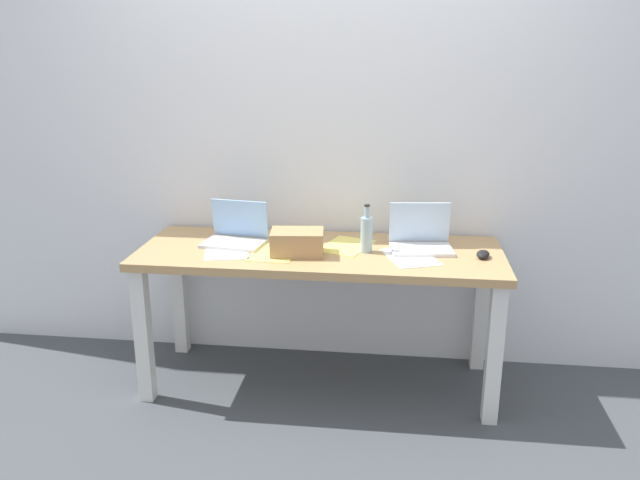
{
  "coord_description": "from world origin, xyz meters",
  "views": [
    {
      "loc": [
        0.37,
        -2.99,
        1.71
      ],
      "look_at": [
        0.0,
        0.0,
        0.78
      ],
      "focal_mm": 36.01,
      "sensor_mm": 36.0,
      "label": 1
    }
  ],
  "objects_px": {
    "laptop_right": "(421,239)",
    "cardboard_box": "(297,242)",
    "beer_bottle": "(366,233)",
    "computer_mouse": "(483,254)",
    "laptop_left": "(236,235)",
    "desk": "(320,269)"
  },
  "relations": [
    {
      "from": "desk",
      "to": "laptop_left",
      "type": "relative_size",
      "value": 5.48
    },
    {
      "from": "cardboard_box",
      "to": "beer_bottle",
      "type": "bearing_deg",
      "value": 12.81
    },
    {
      "from": "computer_mouse",
      "to": "desk",
      "type": "bearing_deg",
      "value": -169.37
    },
    {
      "from": "laptop_right",
      "to": "computer_mouse",
      "type": "xyz_separation_m",
      "value": [
        0.29,
        -0.1,
        -0.03
      ]
    },
    {
      "from": "laptop_right",
      "to": "desk",
      "type": "bearing_deg",
      "value": -172.05
    },
    {
      "from": "laptop_left",
      "to": "cardboard_box",
      "type": "bearing_deg",
      "value": -20.99
    },
    {
      "from": "laptop_left",
      "to": "beer_bottle",
      "type": "bearing_deg",
      "value": -4.67
    },
    {
      "from": "laptop_left",
      "to": "desk",
      "type": "bearing_deg",
      "value": -6.34
    },
    {
      "from": "beer_bottle",
      "to": "computer_mouse",
      "type": "relative_size",
      "value": 2.38
    },
    {
      "from": "cardboard_box",
      "to": "desk",
      "type": "bearing_deg",
      "value": 38.53
    },
    {
      "from": "laptop_left",
      "to": "laptop_right",
      "type": "bearing_deg",
      "value": 1.24
    },
    {
      "from": "laptop_right",
      "to": "beer_bottle",
      "type": "height_order",
      "value": "beer_bottle"
    },
    {
      "from": "desk",
      "to": "computer_mouse",
      "type": "xyz_separation_m",
      "value": [
        0.79,
        -0.03,
        0.12
      ]
    },
    {
      "from": "beer_bottle",
      "to": "desk",
      "type": "bearing_deg",
      "value": 178.57
    },
    {
      "from": "laptop_right",
      "to": "cardboard_box",
      "type": "relative_size",
      "value": 1.28
    },
    {
      "from": "cardboard_box",
      "to": "computer_mouse",
      "type": "bearing_deg",
      "value": 3.36
    },
    {
      "from": "beer_bottle",
      "to": "computer_mouse",
      "type": "distance_m",
      "value": 0.56
    },
    {
      "from": "computer_mouse",
      "to": "laptop_right",
      "type": "bearing_deg",
      "value": 174.28
    },
    {
      "from": "desk",
      "to": "laptop_right",
      "type": "height_order",
      "value": "laptop_right"
    },
    {
      "from": "computer_mouse",
      "to": "laptop_left",
      "type": "bearing_deg",
      "value": -170.9
    },
    {
      "from": "laptop_right",
      "to": "cardboard_box",
      "type": "xyz_separation_m",
      "value": [
        -0.59,
        -0.15,
        0.01
      ]
    },
    {
      "from": "beer_bottle",
      "to": "laptop_right",
      "type": "bearing_deg",
      "value": 15.74
    }
  ]
}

